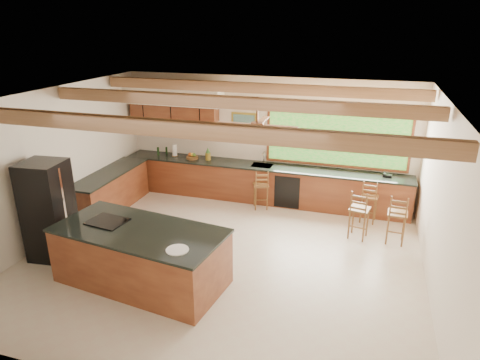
% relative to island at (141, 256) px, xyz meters
% --- Properties ---
extents(ground, '(7.20, 7.20, 0.00)m').
position_rel_island_xyz_m(ground, '(1.05, 1.14, -0.50)').
color(ground, beige).
rests_on(ground, ground).
extents(room_shell, '(7.27, 6.54, 3.02)m').
position_rel_island_xyz_m(room_shell, '(0.88, 1.79, 1.71)').
color(room_shell, '#F1E3D0').
rests_on(room_shell, ground).
extents(counter_run, '(7.12, 3.10, 1.25)m').
position_rel_island_xyz_m(counter_run, '(0.23, 3.66, -0.03)').
color(counter_run, brown).
rests_on(counter_run, ground).
extents(island, '(3.00, 1.70, 1.01)m').
position_rel_island_xyz_m(island, '(0.00, 0.00, 0.00)').
color(island, brown).
rests_on(island, ground).
extents(refrigerator, '(0.80, 0.78, 1.87)m').
position_rel_island_xyz_m(refrigerator, '(-2.02, 0.28, 0.44)').
color(refrigerator, black).
rests_on(refrigerator, ground).
extents(bar_stool_a, '(0.45, 0.45, 0.97)m').
position_rel_island_xyz_m(bar_stool_a, '(1.15, 3.53, 0.08)').
color(bar_stool_a, brown).
rests_on(bar_stool_a, ground).
extents(bar_stool_b, '(0.45, 0.45, 1.06)m').
position_rel_island_xyz_m(bar_stool_b, '(3.44, 2.68, 0.13)').
color(bar_stool_b, brown).
rests_on(bar_stool_b, ground).
extents(bar_stool_c, '(0.39, 0.39, 0.99)m').
position_rel_island_xyz_m(bar_stool_c, '(3.62, 3.53, 0.09)').
color(bar_stool_c, brown).
rests_on(bar_stool_c, ground).
extents(bar_stool_d, '(0.40, 0.40, 1.05)m').
position_rel_island_xyz_m(bar_stool_d, '(4.16, 2.68, 0.12)').
color(bar_stool_d, brown).
rests_on(bar_stool_d, ground).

